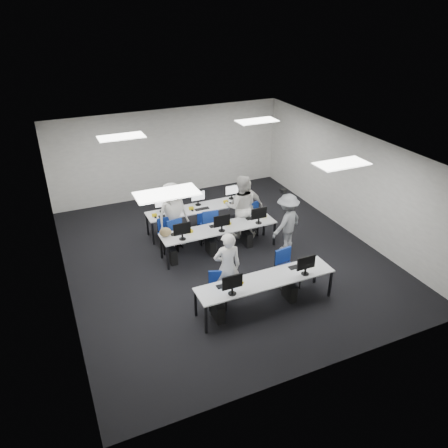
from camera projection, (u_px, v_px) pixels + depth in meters
name	position (u px, v px, depth m)	size (l,w,h in m)	color
room	(222.00, 205.00, 11.18)	(9.00, 9.02, 3.00)	black
ceiling_panels	(222.00, 149.00, 10.49)	(5.20, 4.60, 0.02)	white
desk_front	(266.00, 281.00, 9.62)	(3.20, 0.70, 0.73)	white
desk_mid	(219.00, 229.00, 11.73)	(3.20, 0.70, 0.73)	white
desk_back	(200.00, 209.00, 12.86)	(3.20, 0.70, 0.73)	white
equipment_front	(258.00, 295.00, 9.69)	(2.51, 0.41, 1.19)	#0C38A5
equipment_mid	(213.00, 242.00, 11.79)	(2.91, 0.41, 1.19)	white
equipment_back	(206.00, 217.00, 13.09)	(2.91, 0.41, 1.19)	white
chair_0	(218.00, 296.00, 9.84)	(0.53, 0.55, 0.81)	navy
chair_1	(287.00, 276.00, 10.46)	(0.53, 0.57, 0.96)	navy
chair_2	(168.00, 240.00, 12.00)	(0.46, 0.50, 0.90)	navy
chair_3	(206.00, 233.00, 12.40)	(0.45, 0.49, 0.83)	navy
chair_4	(250.00, 225.00, 12.83)	(0.50, 0.53, 0.86)	navy
chair_5	(173.00, 237.00, 12.13)	(0.51, 0.54, 0.94)	navy
chair_6	(208.00, 229.00, 12.52)	(0.53, 0.57, 0.98)	navy
chair_7	(248.00, 221.00, 13.00)	(0.61, 0.64, 0.97)	navy
handbag	(165.00, 232.00, 11.23)	(0.31, 0.20, 0.25)	olive
student_0	(227.00, 267.00, 9.79)	(0.63, 0.41, 1.73)	white
student_1	(241.00, 207.00, 12.39)	(0.91, 0.71, 1.87)	white
student_2	(173.00, 214.00, 11.99)	(0.90, 0.59, 1.84)	white
student_3	(246.00, 207.00, 12.59)	(0.99, 0.41, 1.70)	white
photographer	(287.00, 222.00, 11.80)	(1.05, 0.61, 1.63)	slate
dslr_camera	(284.00, 191.00, 11.51)	(0.14, 0.18, 0.10)	black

